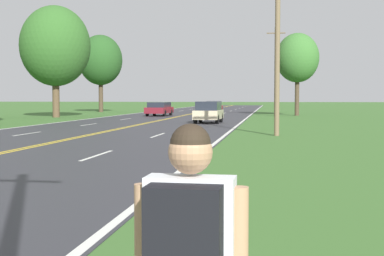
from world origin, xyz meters
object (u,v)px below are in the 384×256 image
object	(u,v)px
car_champagne_hatchback_nearest	(209,112)
car_red_sedan_mid_near	(214,106)
tree_far_back	(55,46)
car_maroon_hatchback_approaching	(159,108)
tree_mid_treeline	(101,60)
tree_left_verge	(297,58)

from	to	relation	value
car_champagne_hatchback_nearest	car_red_sedan_mid_near	world-z (taller)	car_champagne_hatchback_nearest
tree_far_back	car_champagne_hatchback_nearest	bearing A→B (deg)	-29.43
tree_far_back	car_maroon_hatchback_approaching	world-z (taller)	tree_far_back
tree_mid_treeline	car_red_sedan_mid_near	xyz separation A→B (m)	(14.00, 0.24, -5.62)
tree_mid_treeline	car_champagne_hatchback_nearest	size ratio (longest dim) A/B	2.55
tree_left_verge	car_maroon_hatchback_approaching	size ratio (longest dim) A/B	1.93
tree_far_back	car_maroon_hatchback_approaching	xyz separation A→B (m)	(8.49, 5.01, -5.69)
tree_left_verge	car_red_sedan_mid_near	distance (m)	14.14
tree_mid_treeline	car_champagne_hatchback_nearest	distance (m)	30.95
tree_left_verge	tree_mid_treeline	xyz separation A→B (m)	(-23.29, 9.18, 0.65)
tree_mid_treeline	car_champagne_hatchback_nearest	xyz separation A→B (m)	(16.43, -25.64, -5.53)
car_maroon_hatchback_approaching	car_red_sedan_mid_near	size ratio (longest dim) A/B	0.98
car_maroon_hatchback_approaching	tree_left_verge	bearing A→B (deg)	-74.66
car_red_sedan_mid_near	tree_mid_treeline	bearing A→B (deg)	-91.42
tree_far_back	tree_left_verge	bearing A→B (deg)	20.15
car_champagne_hatchback_nearest	car_red_sedan_mid_near	size ratio (longest dim) A/B	0.85
car_champagne_hatchback_nearest	car_maroon_hatchback_approaching	bearing A→B (deg)	-152.96
tree_left_verge	car_champagne_hatchback_nearest	world-z (taller)	tree_left_verge
tree_left_verge	tree_far_back	bearing A→B (deg)	-159.85
tree_mid_treeline	car_maroon_hatchback_approaching	bearing A→B (deg)	-50.76
tree_mid_treeline	car_red_sedan_mid_near	world-z (taller)	tree_mid_treeline
tree_far_back	tree_mid_treeline	bearing A→B (deg)	94.85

